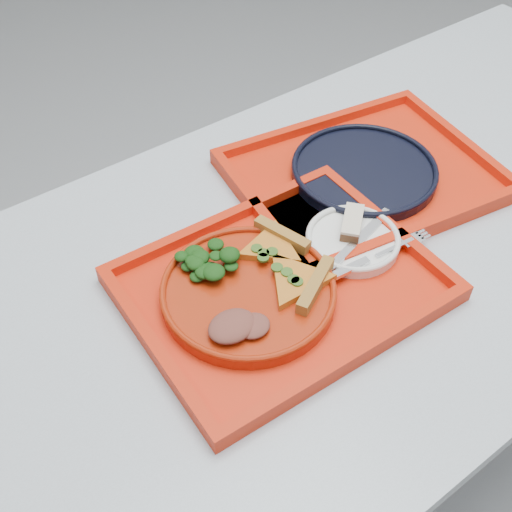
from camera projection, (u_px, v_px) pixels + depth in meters
name	position (u px, v px, depth m)	size (l,w,h in m)	color
ground	(348.00, 426.00, 1.65)	(10.00, 10.00, 0.00)	gray
table	(386.00, 239.00, 1.17)	(1.60, 0.80, 0.75)	#9DA7B0
tray_main	(281.00, 288.00, 0.98)	(0.45, 0.35, 0.01)	red
tray_far	(363.00, 178.00, 1.16)	(0.45, 0.35, 0.01)	red
dinner_plate	(248.00, 293.00, 0.95)	(0.26, 0.26, 0.02)	#A1240A
side_plate	(352.00, 242.00, 1.03)	(0.15, 0.15, 0.01)	white
navy_plate	(364.00, 172.00, 1.15)	(0.26, 0.26, 0.02)	black
pizza_slice_a	(296.00, 278.00, 0.95)	(0.12, 0.11, 0.02)	gold
pizza_slice_b	(271.00, 245.00, 0.99)	(0.11, 0.10, 0.02)	gold
salad_heap	(209.00, 258.00, 0.96)	(0.08, 0.07, 0.04)	black
meat_portion	(232.00, 326.00, 0.88)	(0.07, 0.06, 0.02)	brown
dessert_bar	(352.00, 223.00, 1.04)	(0.08, 0.07, 0.02)	#512B1B
knife	(358.00, 240.00, 1.02)	(0.18, 0.02, 0.01)	silver
fork	(375.00, 256.00, 0.99)	(0.18, 0.02, 0.01)	silver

